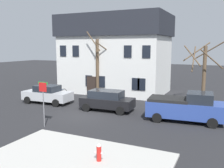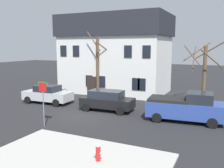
# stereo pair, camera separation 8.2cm
# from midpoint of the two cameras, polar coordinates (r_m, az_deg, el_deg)

# --- Properties ---
(ground_plane) EXTENTS (120.00, 120.00, 0.00)m
(ground_plane) POSITION_cam_midpoint_polar(r_m,az_deg,el_deg) (19.41, -6.12, -7.24)
(ground_plane) COLOR #262628
(sidewalk_slab) EXTENTS (8.51, 6.66, 0.12)m
(sidewalk_slab) POSITION_cam_midpoint_polar(r_m,az_deg,el_deg) (11.64, -10.28, -18.21)
(sidewalk_slab) COLOR #B7B5AD
(sidewalk_slab) RESTS_ON ground_plane
(building_main) EXTENTS (12.15, 7.29, 8.79)m
(building_main) POSITION_cam_midpoint_polar(r_m,az_deg,el_deg) (29.07, 0.86, 7.05)
(building_main) COLOR white
(building_main) RESTS_ON ground_plane
(tree_bare_near) EXTENTS (3.15, 2.72, 6.81)m
(tree_bare_near) POSITION_cam_midpoint_polar(r_m,az_deg,el_deg) (26.20, -3.08, 4.80)
(tree_bare_near) COLOR brown
(tree_bare_near) RESTS_ON ground_plane
(tree_bare_mid) EXTENTS (3.52, 3.80, 5.82)m
(tree_bare_mid) POSITION_cam_midpoint_polar(r_m,az_deg,el_deg) (23.41, 20.34, 2.84)
(tree_bare_mid) COLOR brown
(tree_bare_mid) RESTS_ON ground_plane
(car_silver_sedan) EXTENTS (4.72, 2.25, 1.70)m
(car_silver_sedan) POSITION_cam_midpoint_polar(r_m,az_deg,el_deg) (24.10, -14.47, -2.27)
(car_silver_sedan) COLOR #B7BABF
(car_silver_sedan) RESTS_ON ground_plane
(car_black_wagon) EXTENTS (4.46, 2.22, 1.70)m
(car_black_wagon) POSITION_cam_midpoint_polar(r_m,az_deg,el_deg) (20.61, -1.05, -3.71)
(car_black_wagon) COLOR black
(car_black_wagon) RESTS_ON ground_plane
(pickup_truck_blue) EXTENTS (5.49, 2.69, 2.12)m
(pickup_truck_blue) POSITION_cam_midpoint_polar(r_m,az_deg,el_deg) (18.45, 16.72, -5.11)
(pickup_truck_blue) COLOR #2D4799
(pickup_truck_blue) RESTS_ON ground_plane
(fire_hydrant) EXTENTS (0.42, 0.22, 0.82)m
(fire_hydrant) POSITION_cam_midpoint_polar(r_m,az_deg,el_deg) (11.70, -3.00, -15.32)
(fire_hydrant) COLOR red
(fire_hydrant) RESTS_ON sidewalk_slab
(street_sign_pole) EXTENTS (0.76, 0.07, 3.01)m
(street_sign_pole) POSITION_cam_midpoint_polar(r_m,az_deg,el_deg) (16.85, -15.43, -2.61)
(street_sign_pole) COLOR slate
(street_sign_pole) RESTS_ON ground_plane
(bicycle_leaning) EXTENTS (1.75, 0.07, 1.03)m
(bicycle_leaning) POSITION_cam_midpoint_polar(r_m,az_deg,el_deg) (28.03, -11.57, -1.67)
(bicycle_leaning) COLOR black
(bicycle_leaning) RESTS_ON ground_plane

